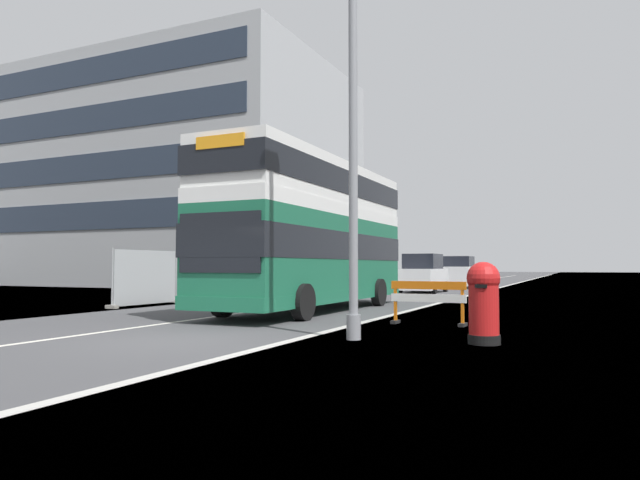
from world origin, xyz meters
TOP-DOWN VIEW (x-y plane):
  - ground at (0.56, 0.10)m, footprint 140.00×280.00m
  - double_decker_bus at (-0.73, 8.01)m, footprint 2.91×10.94m
  - lamppost_foreground at (3.25, 1.54)m, footprint 0.29×0.70m
  - red_pillar_postbox at (5.72, 1.98)m, footprint 0.62×0.62m
  - roadworks_barrier at (3.89, 5.05)m, footprint 1.91×0.49m
  - construction_site_fence at (-7.40, 17.77)m, footprint 0.44×24.00m
  - car_oncoming_near at (-0.71, 22.25)m, footprint 2.09×4.29m
  - car_receding_mid at (-0.23, 29.91)m, footprint 2.05×3.90m
  - bare_tree_far_verge_near at (-13.05, 32.90)m, footprint 2.04×2.50m
  - bare_tree_far_verge_mid at (-15.98, 50.33)m, footprint 2.75×3.34m
  - backdrop_office_block at (-25.45, 28.72)m, footprint 31.17×17.67m

SIDE VIEW (x-z plane):
  - ground at x=0.56m, z-range -0.10..0.00m
  - roadworks_barrier at x=3.89m, z-range 0.15..1.23m
  - red_pillar_postbox at x=5.72m, z-range 0.07..1.62m
  - car_oncoming_near at x=-0.71m, z-range -0.07..2.06m
  - car_receding_mid at x=-0.23m, z-range -0.06..2.06m
  - construction_site_fence at x=-7.40m, z-range -0.04..2.07m
  - bare_tree_far_verge_mid at x=-15.98m, z-range -0.09..4.49m
  - bare_tree_far_verge_near at x=-13.05m, z-range -0.10..4.58m
  - double_decker_bus at x=-0.73m, z-range 0.16..5.04m
  - lamppost_foreground at x=3.25m, z-range -0.23..7.72m
  - backdrop_office_block at x=-25.45m, z-range 0.00..16.91m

